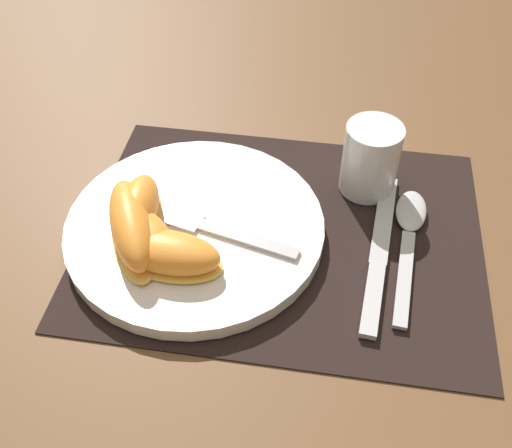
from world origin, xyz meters
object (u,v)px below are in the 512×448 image
Objects in this scene: juice_glass at (370,162)px; citrus_wedge_1 at (132,226)px; spoon at (409,227)px; plate at (195,227)px; citrus_wedge_0 at (138,211)px; citrus_wedge_2 at (145,234)px; citrus_wedge_3 at (169,254)px; fork at (206,227)px; knife at (379,253)px.

citrus_wedge_1 is (-0.24, -0.14, -0.00)m from juice_glass.
citrus_wedge_1 is (-0.29, -0.07, 0.03)m from spoon.
plate is at bearing 31.62° from citrus_wedge_1.
juice_glass is 0.82× the size of citrus_wedge_0.
juice_glass is at bearing 30.13° from citrus_wedge_1.
spoon is 0.28m from citrus_wedge_2.
citrus_wedge_0 is 0.93× the size of citrus_wedge_3.
juice_glass is at bearing 127.44° from spoon.
citrus_wedge_0 is 1.03× the size of citrus_wedge_2.
spoon is at bearing 22.47° from citrus_wedge_3.
plate is 0.07m from citrus_wedge_1.
fork is 1.29× the size of citrus_wedge_1.
citrus_wedge_1 is 0.05m from citrus_wedge_3.
citrus_wedge_0 reaches higher than fork.
citrus_wedge_3 is (-0.02, -0.05, 0.01)m from fork.
juice_glass is at bearing 33.40° from fork.
citrus_wedge_3 reaches higher than fork.
juice_glass is at bearing 29.66° from plate.
citrus_wedge_2 is at bearing -147.67° from juice_glass.
juice_glass is 0.48× the size of fork.
spoon is at bearing 14.48° from citrus_wedge_1.
knife is 0.22m from citrus_wedge_3.
citrus_wedge_3 is (0.03, -0.02, -0.00)m from citrus_wedge_2.
knife is at bearing 15.71° from citrus_wedge_3.
juice_glass reaches higher than knife.
citrus_wedge_1 reaches higher than citrus_wedge_0.
plate is 0.02m from fork.
citrus_wedge_3 is (-0.21, -0.06, 0.03)m from knife.
citrus_wedge_2 is at bearing -164.15° from spoon.
knife is 1.18× the size of spoon.
citrus_wedge_0 is (-0.06, -0.01, 0.03)m from plate.
citrus_wedge_3 is at bearing -115.02° from fork.
citrus_wedge_0 reaches higher than spoon.
citrus_wedge_2 is at bearing -151.03° from fork.
plate is at bearing 11.58° from citrus_wedge_0.
knife is 0.05m from spoon.
fork is at bearing 28.97° from citrus_wedge_2.
fork is 0.07m from citrus_wedge_0.
juice_glass is 0.20m from fork.
citrus_wedge_3 is at bearing -100.04° from plate.
fork is at bearing -167.93° from spoon.
fork is at bearing -146.60° from juice_glass.
citrus_wedge_0 is at bearing 133.44° from citrus_wedge_3.
knife is at bearing -128.13° from spoon.
knife is at bearing -80.87° from juice_glass.
citrus_wedge_2 is (0.01, -0.03, -0.00)m from citrus_wedge_0.
spoon is 0.30m from citrus_wedge_1.
juice_glass is at bearing 32.33° from citrus_wedge_2.
citrus_wedge_1 is at bearing -172.59° from knife.
citrus_wedge_3 is at bearing -46.56° from citrus_wedge_0.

